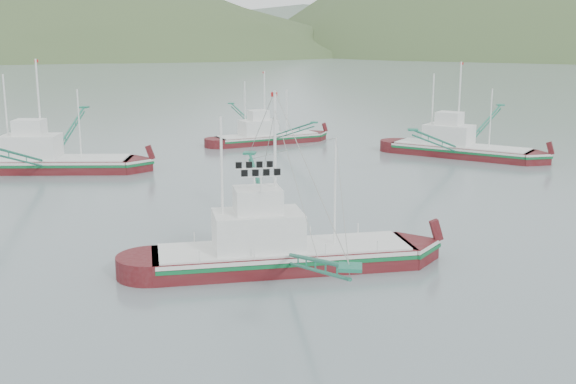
# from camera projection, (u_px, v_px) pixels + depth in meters

# --- Properties ---
(ground) EXTENTS (1200.00, 1200.00, 0.00)m
(ground) POSITION_uv_depth(u_px,v_px,m) (278.00, 271.00, 40.10)
(ground) COLOR slate
(ground) RESTS_ON ground
(main_boat) EXTENTS (15.13, 25.85, 10.72)m
(main_boat) POSITION_uv_depth(u_px,v_px,m) (281.00, 233.00, 40.26)
(main_boat) COLOR #4A0C0F
(main_boat) RESTS_ON ground
(bg_boat_far) EXTENTS (15.71, 20.68, 9.19)m
(bg_boat_far) POSITION_uv_depth(u_px,v_px,m) (267.00, 127.00, 85.38)
(bg_boat_far) COLOR #4A0C0F
(bg_boat_far) RESTS_ON ground
(bg_boat_right) EXTENTS (16.12, 24.86, 10.74)m
(bg_boat_right) POSITION_uv_depth(u_px,v_px,m) (461.00, 136.00, 76.21)
(bg_boat_right) COLOR #4A0C0F
(bg_boat_right) RESTS_ON ground
(bg_boat_left) EXTENTS (15.93, 28.05, 11.40)m
(bg_boat_left) POSITION_uv_depth(u_px,v_px,m) (46.00, 154.00, 68.23)
(bg_boat_left) COLOR #4A0C0F
(bg_boat_left) RESTS_ON ground
(headland_left) EXTENTS (448.00, 308.00, 210.00)m
(headland_left) POSITION_uv_depth(u_px,v_px,m) (32.00, 55.00, 406.83)
(headland_left) COLOR #3C522A
(headland_left) RESTS_ON ground
(ridge_distant) EXTENTS (960.00, 400.00, 240.00)m
(ridge_distant) POSITION_uv_depth(u_px,v_px,m) (392.00, 48.00, 581.15)
(ridge_distant) COLOR slate
(ridge_distant) RESTS_ON ground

